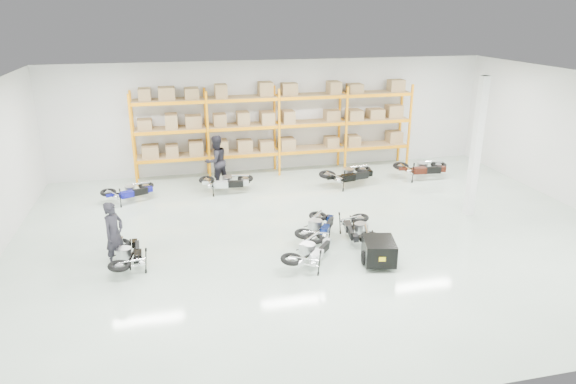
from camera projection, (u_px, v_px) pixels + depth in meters
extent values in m
plane|color=silver|center=(322.00, 235.00, 15.41)|extent=(18.00, 18.00, 0.00)
plane|color=white|center=(325.00, 83.00, 13.90)|extent=(18.00, 18.00, 0.00)
plane|color=silver|center=(274.00, 116.00, 21.07)|extent=(18.00, 0.00, 18.00)
plane|color=silver|center=(450.00, 283.00, 8.23)|extent=(18.00, 0.00, 18.00)
cube|color=orange|center=(133.00, 141.00, 19.13)|extent=(0.08, 0.08, 3.50)
cube|color=orange|center=(134.00, 136.00, 19.96)|extent=(0.08, 0.08, 3.50)
cube|color=orange|center=(208.00, 137.00, 19.73)|extent=(0.08, 0.08, 3.50)
cube|color=orange|center=(206.00, 132.00, 20.55)|extent=(0.08, 0.08, 3.50)
cube|color=orange|center=(279.00, 133.00, 20.32)|extent=(0.08, 0.08, 3.50)
cube|color=orange|center=(275.00, 128.00, 21.15)|extent=(0.08, 0.08, 3.50)
cube|color=orange|center=(346.00, 130.00, 20.92)|extent=(0.08, 0.08, 3.50)
cube|color=orange|center=(339.00, 125.00, 21.75)|extent=(0.08, 0.08, 3.50)
cube|color=orange|center=(410.00, 126.00, 21.52)|extent=(0.08, 0.08, 3.50)
cube|color=orange|center=(400.00, 122.00, 22.34)|extent=(0.08, 0.08, 3.50)
cube|color=orange|center=(173.00, 161.00, 19.71)|extent=(2.70, 0.08, 0.12)
cube|color=orange|center=(172.00, 154.00, 20.54)|extent=(2.70, 0.08, 0.12)
cube|color=#A38354|center=(172.00, 156.00, 20.10)|extent=(2.68, 0.88, 0.02)
cube|color=#A38354|center=(172.00, 150.00, 20.03)|extent=(2.40, 0.70, 0.44)
cube|color=orange|center=(245.00, 156.00, 20.31)|extent=(2.70, 0.08, 0.12)
cube|color=orange|center=(242.00, 150.00, 21.14)|extent=(2.70, 0.08, 0.12)
cube|color=#A38354|center=(243.00, 151.00, 20.70)|extent=(2.68, 0.88, 0.02)
cube|color=#A38354|center=(243.00, 146.00, 20.62)|extent=(2.40, 0.70, 0.44)
cube|color=orange|center=(313.00, 152.00, 20.91)|extent=(2.70, 0.08, 0.12)
cube|color=orange|center=(307.00, 146.00, 21.73)|extent=(2.70, 0.08, 0.12)
cube|color=#A38354|center=(310.00, 147.00, 21.30)|extent=(2.68, 0.88, 0.02)
cube|color=#A38354|center=(310.00, 142.00, 21.22)|extent=(2.40, 0.70, 0.44)
cube|color=orange|center=(377.00, 148.00, 21.51)|extent=(2.70, 0.08, 0.12)
cube|color=orange|center=(369.00, 143.00, 22.33)|extent=(2.70, 0.08, 0.12)
cube|color=#A38354|center=(373.00, 144.00, 21.89)|extent=(2.68, 0.88, 0.02)
cube|color=#A38354|center=(373.00, 138.00, 21.82)|extent=(2.40, 0.70, 0.44)
cube|color=orange|center=(171.00, 133.00, 19.34)|extent=(2.70, 0.08, 0.12)
cube|color=orange|center=(170.00, 127.00, 20.17)|extent=(2.70, 0.08, 0.12)
cube|color=#A38354|center=(170.00, 128.00, 19.73)|extent=(2.68, 0.88, 0.02)
cube|color=#A38354|center=(170.00, 122.00, 19.66)|extent=(2.40, 0.70, 0.44)
cube|color=orange|center=(244.00, 129.00, 19.94)|extent=(2.70, 0.08, 0.12)
cube|color=orange|center=(241.00, 124.00, 20.77)|extent=(2.70, 0.08, 0.12)
cube|color=#A38354|center=(242.00, 125.00, 20.33)|extent=(2.68, 0.88, 0.02)
cube|color=#A38354|center=(242.00, 119.00, 20.25)|extent=(2.40, 0.70, 0.44)
cube|color=orange|center=(313.00, 125.00, 20.54)|extent=(2.70, 0.08, 0.12)
cube|color=orange|center=(307.00, 121.00, 21.36)|extent=(2.70, 0.08, 0.12)
cube|color=#A38354|center=(310.00, 121.00, 20.93)|extent=(2.68, 0.88, 0.02)
cube|color=#A38354|center=(310.00, 116.00, 20.85)|extent=(2.40, 0.70, 0.44)
cube|color=orange|center=(379.00, 122.00, 21.14)|extent=(2.70, 0.08, 0.12)
cube|color=orange|center=(371.00, 118.00, 21.96)|extent=(2.70, 0.08, 0.12)
cube|color=#A38354|center=(375.00, 118.00, 21.52)|extent=(2.68, 0.88, 0.02)
cube|color=#A38354|center=(375.00, 113.00, 21.45)|extent=(2.40, 0.70, 0.44)
cube|color=orange|center=(168.00, 103.00, 18.97)|extent=(2.70, 0.08, 0.12)
cube|color=orange|center=(168.00, 99.00, 19.80)|extent=(2.70, 0.08, 0.12)
cube|color=#A38354|center=(168.00, 100.00, 19.36)|extent=(2.68, 0.88, 0.02)
cube|color=#A38354|center=(167.00, 93.00, 19.29)|extent=(2.40, 0.70, 0.44)
cube|color=orange|center=(243.00, 101.00, 19.57)|extent=(2.70, 0.08, 0.12)
cube|color=orange|center=(240.00, 97.00, 20.40)|extent=(2.70, 0.08, 0.12)
cube|color=#A38354|center=(242.00, 97.00, 19.96)|extent=(2.68, 0.88, 0.02)
cube|color=#A38354|center=(241.00, 91.00, 19.88)|extent=(2.40, 0.70, 0.44)
cube|color=orange|center=(314.00, 98.00, 20.17)|extent=(2.70, 0.08, 0.12)
cube|color=orange|center=(308.00, 94.00, 20.99)|extent=(2.70, 0.08, 0.12)
cube|color=#A38354|center=(311.00, 94.00, 20.56)|extent=(2.68, 0.88, 0.02)
cube|color=#A38354|center=(311.00, 89.00, 20.48)|extent=(2.40, 0.70, 0.44)
cube|color=orange|center=(380.00, 95.00, 20.77)|extent=(2.70, 0.08, 0.12)
cube|color=orange|center=(372.00, 92.00, 21.59)|extent=(2.70, 0.08, 0.12)
cube|color=#A38354|center=(376.00, 92.00, 21.16)|extent=(2.68, 0.88, 0.02)
cube|color=#A38354|center=(376.00, 86.00, 21.08)|extent=(2.40, 0.70, 0.44)
cube|color=white|center=(476.00, 148.00, 16.22)|extent=(0.25, 0.25, 4.50)
cube|color=black|center=(379.00, 250.00, 13.45)|extent=(0.99, 1.15, 0.58)
cube|color=yellow|center=(387.00, 259.00, 12.98)|extent=(0.17, 0.06, 0.12)
torus|color=black|center=(364.00, 259.00, 13.43)|extent=(0.08, 0.40, 0.40)
torus|color=black|center=(393.00, 256.00, 13.60)|extent=(0.08, 0.40, 0.40)
cylinder|color=black|center=(369.00, 238.00, 14.05)|extent=(0.26, 0.93, 0.04)
imported|color=black|center=(114.00, 234.00, 13.31)|extent=(0.71, 0.77, 1.76)
imported|color=black|center=(216.00, 161.00, 19.34)|extent=(1.20, 1.12, 1.97)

